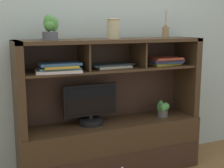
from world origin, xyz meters
The scene contains 10 objects.
back_wall centered at (0.00, 0.23, 1.40)m, with size 6.00×0.02×2.80m, color #A9B7B1.
media_console centered at (0.00, 0.01, 0.39)m, with size 1.67×0.44×1.24m.
tv_monitor centered at (-0.20, 0.02, 0.64)m, with size 0.49×0.21×0.36m.
potted_orchid centered at (0.52, -0.03, 0.56)m, with size 0.12×0.13×0.16m.
magazine_stack_left centered at (0.01, 0.04, 1.00)m, with size 0.41×0.23×0.03m.
magazine_stack_centre centered at (0.53, -0.01, 1.02)m, with size 0.34×0.25×0.08m.
magazine_stack_right centered at (-0.49, -0.06, 1.02)m, with size 0.38×0.27×0.07m.
diffuser_bottle centered at (0.54, -0.01, 1.29)m, with size 0.06×0.06×0.27m.
potted_succulent centered at (-0.54, -0.02, 1.32)m, with size 0.14×0.14×0.20m.
ceramic_vase centered at (0.00, -0.03, 1.33)m, with size 0.11×0.11×0.17m.
Camera 1 is at (-1.09, -2.49, 1.36)m, focal length 49.94 mm.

